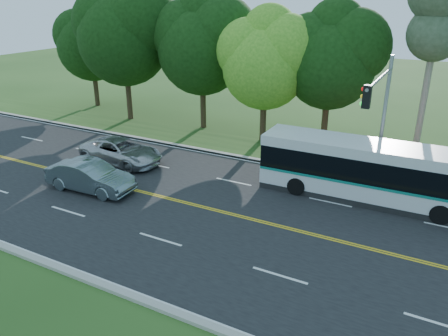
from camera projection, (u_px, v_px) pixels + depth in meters
The scene contains 12 objects.
ground at pixel (211, 209), 21.48m from camera, with size 120.00×120.00×0.00m, color #294C19.
road at pixel (211, 209), 21.47m from camera, with size 60.00×14.00×0.02m, color black.
curb_north at pixel (267, 162), 27.30m from camera, with size 60.00×0.30×0.15m, color #ADA89C.
curb_south at pixel (111, 289), 15.60m from camera, with size 60.00×0.30×0.15m, color #ADA89C.
grass_verge at pixel (278, 153), 28.82m from camera, with size 60.00×4.00×0.10m, color #294C19.
lane_markings at pixel (209, 208), 21.51m from camera, with size 57.60×13.82×0.00m.
tree_row at pixel (231, 41), 31.14m from camera, with size 44.70×9.10×13.84m.
bougainvillea_hedge at pixel (391, 167), 24.74m from camera, with size 9.50×2.25×1.50m.
traffic_signal at pixel (380, 108), 21.32m from camera, with size 0.42×6.10×7.00m.
transit_bus at pixel (375, 173), 21.85m from camera, with size 11.49×2.69×3.00m.
sedan at pixel (90, 176), 23.21m from camera, with size 1.71×4.89×1.61m, color slate.
suv at pixel (121, 151), 27.05m from camera, with size 2.50×5.42×1.51m, color #B2B3B6.
Camera 1 is at (9.61, -16.59, 9.91)m, focal length 35.00 mm.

